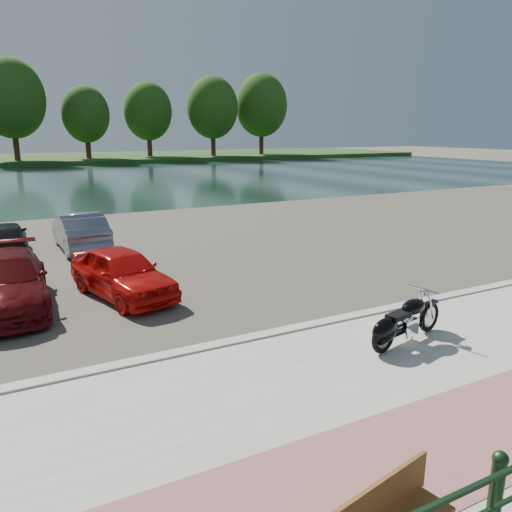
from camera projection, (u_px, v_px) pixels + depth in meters
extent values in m
plane|color=#595447|center=(376.00, 364.00, 9.56)|extent=(200.00, 200.00, 0.00)
cube|color=#A5A29B|center=(415.00, 384.00, 8.69)|extent=(60.00, 6.00, 0.10)
cube|color=#925852|center=(490.00, 425.00, 7.39)|extent=(60.00, 2.00, 0.01)
cube|color=#A5A29B|center=(317.00, 325.00, 11.26)|extent=(60.00, 0.30, 0.14)
cube|color=#433F36|center=(183.00, 247.00, 19.00)|extent=(60.00, 18.00, 0.04)
cube|color=#172A26|center=(71.00, 181.00, 43.90)|extent=(120.00, 40.00, 0.00)
cube|color=#244318|center=(38.00, 159.00, 71.29)|extent=(120.00, 24.00, 0.60)
cylinder|color=black|center=(497.00, 487.00, 5.59)|extent=(0.16, 0.16, 0.70)
sphere|color=black|center=(501.00, 459.00, 5.50)|extent=(0.18, 0.18, 0.18)
cylinder|color=#3C2116|center=(15.00, 137.00, 62.80)|extent=(0.70, 0.70, 5.85)
ellipsoid|color=#16390F|center=(11.00, 98.00, 61.66)|extent=(8.19, 8.19, 9.83)
cylinder|color=#3C2116|center=(88.00, 142.00, 68.22)|extent=(0.70, 0.70, 4.50)
ellipsoid|color=#16390F|center=(86.00, 114.00, 67.34)|extent=(6.30, 6.30, 7.56)
cylinder|color=#3C2116|center=(149.00, 139.00, 73.43)|extent=(0.70, 0.70, 4.95)
ellipsoid|color=#16390F|center=(148.00, 111.00, 72.46)|extent=(6.93, 6.93, 8.32)
cylinder|color=#3C2116|center=(213.00, 137.00, 75.02)|extent=(0.70, 0.70, 5.40)
ellipsoid|color=#16390F|center=(213.00, 108.00, 73.97)|extent=(7.56, 7.56, 9.07)
cylinder|color=#3C2116|center=(261.00, 136.00, 80.23)|extent=(0.70, 0.70, 5.85)
ellipsoid|color=#16390F|center=(261.00, 105.00, 79.08)|extent=(8.19, 8.19, 9.83)
torus|color=black|center=(429.00, 317.00, 10.75)|extent=(0.69, 0.27, 0.68)
torus|color=black|center=(383.00, 337.00, 9.71)|extent=(0.69, 0.27, 0.68)
cylinder|color=#B2B2B7|center=(429.00, 317.00, 10.75)|extent=(0.46, 0.16, 0.46)
cylinder|color=#B2B2B7|center=(383.00, 337.00, 9.71)|extent=(0.46, 0.16, 0.46)
cylinder|color=silver|center=(431.00, 306.00, 10.51)|extent=(0.33, 0.12, 0.63)
cylinder|color=silver|center=(422.00, 303.00, 10.66)|extent=(0.33, 0.12, 0.63)
cylinder|color=silver|center=(423.00, 289.00, 10.37)|extent=(0.21, 0.74, 0.04)
sphere|color=silver|center=(425.00, 292.00, 10.46)|extent=(0.19, 0.19, 0.16)
sphere|color=silver|center=(427.00, 291.00, 10.50)|extent=(0.13, 0.13, 0.11)
cube|color=black|center=(430.00, 303.00, 10.68)|extent=(0.47, 0.24, 0.06)
cube|color=black|center=(407.00, 329.00, 10.24)|extent=(1.19, 0.37, 0.08)
cube|color=silver|center=(406.00, 326.00, 10.19)|extent=(0.51, 0.41, 0.34)
cylinder|color=silver|center=(409.00, 316.00, 10.21)|extent=(0.28, 0.23, 0.27)
cylinder|color=silver|center=(404.00, 318.00, 10.08)|extent=(0.28, 0.23, 0.27)
ellipsoid|color=black|center=(414.00, 307.00, 10.25)|extent=(0.74, 0.50, 0.32)
cube|color=black|center=(399.00, 316.00, 9.93)|extent=(0.60, 0.40, 0.10)
ellipsoid|color=black|center=(385.00, 330.00, 9.71)|extent=(0.79, 0.49, 0.50)
cube|color=black|center=(383.00, 334.00, 9.69)|extent=(0.43, 0.27, 0.30)
cylinder|color=silver|center=(390.00, 334.00, 10.15)|extent=(1.09, 0.34, 0.09)
cylinder|color=silver|center=(390.00, 330.00, 10.13)|extent=(1.09, 0.34, 0.09)
cylinder|color=#B2B2B7|center=(410.00, 340.00, 10.05)|extent=(0.06, 0.14, 0.22)
cube|color=brown|center=(373.00, 504.00, 5.15)|extent=(1.78, 0.39, 0.45)
cube|color=black|center=(431.00, 511.00, 5.58)|extent=(0.15, 0.45, 0.22)
imported|color=#540C0D|center=(6.00, 282.00, 12.30)|extent=(2.08, 4.72, 1.35)
imported|color=red|center=(122.00, 273.00, 13.15)|extent=(2.45, 4.11, 1.31)
imported|color=black|center=(5.00, 238.00, 17.60)|extent=(1.54, 3.63, 1.22)
imported|color=slate|center=(80.00, 231.00, 18.36)|extent=(1.58, 4.28, 1.40)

